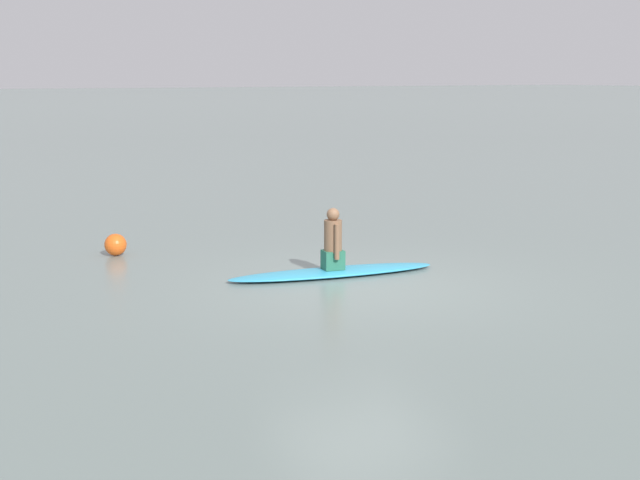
# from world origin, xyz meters

# --- Properties ---
(ground_plane) EXTENTS (400.00, 400.00, 0.00)m
(ground_plane) POSITION_xyz_m (0.00, 0.00, 0.00)
(ground_plane) COLOR slate
(surfboard) EXTENTS (3.45, 1.23, 0.09)m
(surfboard) POSITION_xyz_m (0.04, 0.89, 0.05)
(surfboard) COLOR #339EC6
(surfboard) RESTS_ON ground
(person_paddler) EXTENTS (0.35, 0.42, 0.96)m
(person_paddler) POSITION_xyz_m (0.04, 0.89, 0.53)
(person_paddler) COLOR #26664C
(person_paddler) RESTS_ON surfboard
(buoy_marker) EXTENTS (0.38, 0.38, 0.38)m
(buoy_marker) POSITION_xyz_m (-2.43, 4.08, 0.19)
(buoy_marker) COLOR #E55919
(buoy_marker) RESTS_ON ground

